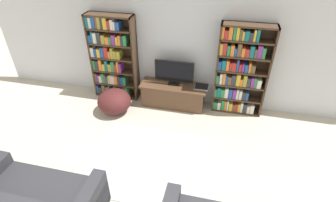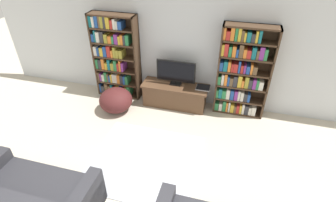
{
  "view_description": "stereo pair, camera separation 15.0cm",
  "coord_description": "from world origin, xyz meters",
  "px_view_note": "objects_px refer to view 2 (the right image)",
  "views": [
    {
      "loc": [
        0.87,
        -0.85,
        3.4
      ],
      "look_at": [
        -0.04,
        3.03,
        0.7
      ],
      "focal_mm": 28.0,
      "sensor_mm": 36.0,
      "label": 1
    },
    {
      "loc": [
        1.02,
        -0.82,
        3.4
      ],
      "look_at": [
        -0.04,
        3.03,
        0.7
      ],
      "focal_mm": 28.0,
      "sensor_mm": 36.0,
      "label": 2
    }
  ],
  "objects_px": {
    "beanbag_ottoman": "(116,100)",
    "laptop": "(203,88)",
    "tv_stand": "(175,95)",
    "couch_left_sectional": "(31,201)",
    "bookshelf_left": "(114,57)",
    "television": "(176,72)",
    "bookshelf_right": "(241,73)"
  },
  "relations": [
    {
      "from": "beanbag_ottoman",
      "to": "laptop",
      "type": "bearing_deg",
      "value": 17.97
    },
    {
      "from": "bookshelf_left",
      "to": "bookshelf_right",
      "type": "distance_m",
      "value": 2.75
    },
    {
      "from": "laptop",
      "to": "couch_left_sectional",
      "type": "bearing_deg",
      "value": -119.95
    },
    {
      "from": "bookshelf_right",
      "to": "beanbag_ottoman",
      "type": "distance_m",
      "value": 2.68
    },
    {
      "from": "bookshelf_right",
      "to": "television",
      "type": "height_order",
      "value": "bookshelf_right"
    },
    {
      "from": "bookshelf_left",
      "to": "couch_left_sectional",
      "type": "height_order",
      "value": "bookshelf_left"
    },
    {
      "from": "tv_stand",
      "to": "laptop",
      "type": "xyz_separation_m",
      "value": [
        0.6,
        0.05,
        0.26
      ]
    },
    {
      "from": "laptop",
      "to": "couch_left_sectional",
      "type": "relative_size",
      "value": 0.17
    },
    {
      "from": "bookshelf_right",
      "to": "couch_left_sectional",
      "type": "relative_size",
      "value": 1.12
    },
    {
      "from": "bookshelf_left",
      "to": "bookshelf_right",
      "type": "xyz_separation_m",
      "value": [
        2.75,
        -0.0,
        -0.01
      ]
    },
    {
      "from": "bookshelf_right",
      "to": "laptop",
      "type": "distance_m",
      "value": 0.84
    },
    {
      "from": "bookshelf_left",
      "to": "beanbag_ottoman",
      "type": "bearing_deg",
      "value": -69.07
    },
    {
      "from": "bookshelf_right",
      "to": "beanbag_ottoman",
      "type": "xyz_separation_m",
      "value": [
        -2.5,
        -0.65,
        -0.68
      ]
    },
    {
      "from": "tv_stand",
      "to": "laptop",
      "type": "height_order",
      "value": "laptop"
    },
    {
      "from": "television",
      "to": "laptop",
      "type": "height_order",
      "value": "television"
    },
    {
      "from": "bookshelf_left",
      "to": "television",
      "type": "xyz_separation_m",
      "value": [
        1.43,
        -0.07,
        -0.15
      ]
    },
    {
      "from": "bookshelf_left",
      "to": "television",
      "type": "relative_size",
      "value": 2.29
    },
    {
      "from": "tv_stand",
      "to": "couch_left_sectional",
      "type": "xyz_separation_m",
      "value": [
        -1.23,
        -3.13,
        0.04
      ]
    },
    {
      "from": "bookshelf_right",
      "to": "couch_left_sectional",
      "type": "distance_m",
      "value": 4.19
    },
    {
      "from": "laptop",
      "to": "beanbag_ottoman",
      "type": "xyz_separation_m",
      "value": [
        -1.78,
        -0.58,
        -0.27
      ]
    },
    {
      "from": "bookshelf_left",
      "to": "couch_left_sectional",
      "type": "distance_m",
      "value": 3.33
    },
    {
      "from": "bookshelf_left",
      "to": "beanbag_ottoman",
      "type": "xyz_separation_m",
      "value": [
        0.25,
        -0.65,
        -0.69
      ]
    },
    {
      "from": "beanbag_ottoman",
      "to": "bookshelf_right",
      "type": "bearing_deg",
      "value": 14.58
    },
    {
      "from": "bookshelf_left",
      "to": "beanbag_ottoman",
      "type": "height_order",
      "value": "bookshelf_left"
    },
    {
      "from": "television",
      "to": "beanbag_ottoman",
      "type": "relative_size",
      "value": 1.17
    },
    {
      "from": "television",
      "to": "laptop",
      "type": "relative_size",
      "value": 2.85
    },
    {
      "from": "tv_stand",
      "to": "beanbag_ottoman",
      "type": "relative_size",
      "value": 2.03
    },
    {
      "from": "television",
      "to": "bookshelf_left",
      "type": "bearing_deg",
      "value": 177.1
    },
    {
      "from": "bookshelf_right",
      "to": "laptop",
      "type": "relative_size",
      "value": 6.52
    },
    {
      "from": "couch_left_sectional",
      "to": "tv_stand",
      "type": "bearing_deg",
      "value": 68.54
    },
    {
      "from": "television",
      "to": "beanbag_ottoman",
      "type": "height_order",
      "value": "television"
    },
    {
      "from": "television",
      "to": "couch_left_sectional",
      "type": "xyz_separation_m",
      "value": [
        -1.23,
        -3.18,
        -0.51
      ]
    }
  ]
}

